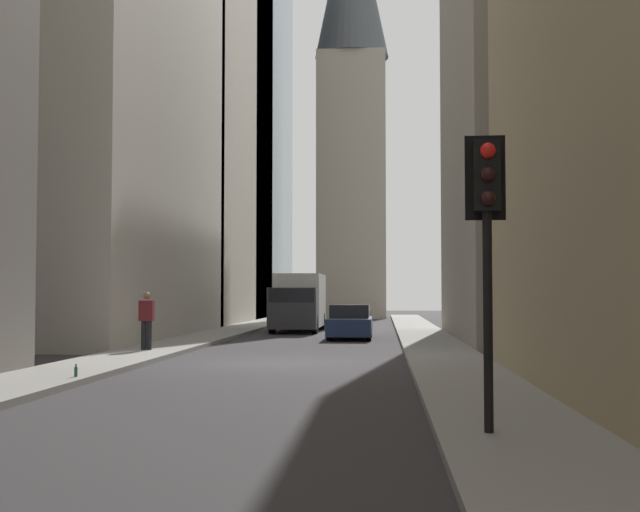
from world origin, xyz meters
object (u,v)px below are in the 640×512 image
object	(u,v)px
sedan_navy	(350,323)
traffic_light_foreground	(487,212)
pedestrian	(147,318)
delivery_truck	(298,302)
discarded_bottle	(76,372)

from	to	relation	value
sedan_navy	traffic_light_foreground	xyz separation A→B (m)	(-23.42, -2.66, 2.26)
sedan_navy	pedestrian	world-z (taller)	pedestrian
sedan_navy	traffic_light_foreground	bearing A→B (deg)	-173.51
delivery_truck	traffic_light_foreground	world-z (taller)	traffic_light_foreground
traffic_light_foreground	pedestrian	size ratio (longest dim) A/B	2.12
sedan_navy	pedestrian	size ratio (longest dim) A/B	2.41
delivery_truck	traffic_light_foreground	bearing A→B (deg)	-169.63
delivery_truck	pedestrian	xyz separation A→B (m)	(-15.37, 3.16, -0.34)
delivery_truck	pedestrian	distance (m)	15.70
traffic_light_foreground	discarded_bottle	bearing A→B (deg)	50.78
delivery_truck	traffic_light_foreground	xyz separation A→B (m)	(-29.84, -5.46, 1.47)
sedan_navy	pedestrian	bearing A→B (deg)	146.32
discarded_bottle	pedestrian	bearing A→B (deg)	6.13
traffic_light_foreground	pedestrian	xyz separation A→B (m)	(14.47, 8.62, -1.81)
delivery_truck	sedan_navy	size ratio (longest dim) A/B	1.50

